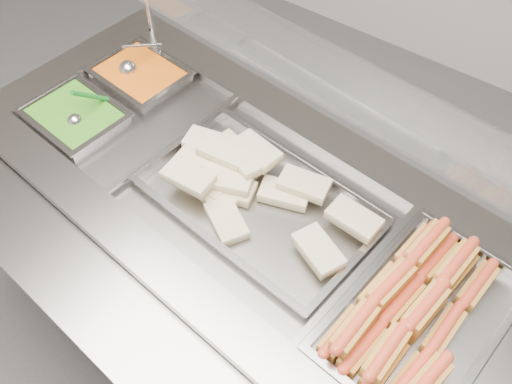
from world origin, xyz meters
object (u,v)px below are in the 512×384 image
Objects in this scene: steam_counter at (246,266)px; sneeze_guard at (296,56)px; pan_wraps at (258,204)px; serving_spoon at (78,117)px; ladle at (129,68)px; pan_hotdogs at (419,321)px.

steam_counter is 1.17× the size of sneeze_guard.
serving_spoon is (-0.68, -0.08, 0.04)m from pan_wraps.
serving_spoon reaches higher than ladle.
steam_counter is at bearing 7.98° from serving_spoon.
ladle is at bearing -178.40° from sneeze_guard.
serving_spoon is at bearing -172.02° from steam_counter.
steam_counter is 0.84m from sneeze_guard.
serving_spoon is (-1.24, -0.03, 0.05)m from pan_hotdogs.
pan_wraps is at bearing 6.80° from serving_spoon.
sneeze_guard reaches higher than serving_spoon.
ladle is 0.29m from serving_spoon.
pan_wraps is (-0.56, 0.06, 0.01)m from pan_hotdogs.
serving_spoon is at bearing -81.70° from ladle.
ladle reaches higher than pan_hotdogs.
pan_wraps is 0.75m from ladle.
steam_counter is 0.83m from ladle.
ladle is (-0.69, -0.02, -0.36)m from sneeze_guard.
steam_counter is 0.43m from pan_wraps.
serving_spoon is at bearing -178.82° from pan_hotdogs.
sneeze_guard is at bearing 1.60° from ladle.
pan_hotdogs is 0.81× the size of pan_wraps.
pan_wraps is (0.04, -0.22, -0.39)m from sneeze_guard.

